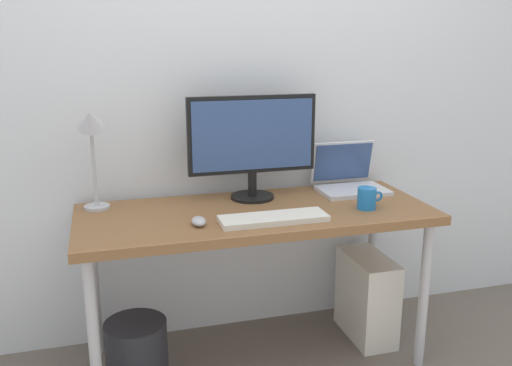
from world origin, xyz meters
The scene contains 11 objects.
ground_plane centered at (0.00, 0.00, 0.00)m, with size 6.00×6.00×0.00m, color #665B51.
back_wall centered at (0.00, 0.37, 1.30)m, with size 4.40×0.04×2.60m, color silver.
desk centered at (0.00, 0.00, 0.66)m, with size 1.52×0.61×0.72m.
monitor centered at (0.03, 0.17, 0.99)m, with size 0.59×0.20×0.47m.
laptop centered at (0.52, 0.19, 0.78)m, with size 0.32×0.26×0.23m.
desk_lamp centered at (-0.66, 0.18, 1.05)m, with size 0.11×0.16×0.46m.
keyboard centered at (0.03, -0.17, 0.73)m, with size 0.44×0.14×0.02m, color silver.
mouse centered at (-0.27, -0.13, 0.74)m, with size 0.06×0.09×0.03m, color #B2B2B7.
coffee_mug centered at (0.47, -0.11, 0.77)m, with size 0.12×0.08×0.09m.
computer_tower centered at (0.58, 0.05, 0.21)m, with size 0.18×0.36×0.42m, color silver.
wastebasket centered at (-0.54, -0.07, 0.15)m, with size 0.26×0.26×0.30m, color #232328.
Camera 1 is at (-0.62, -2.18, 1.45)m, focal length 38.66 mm.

